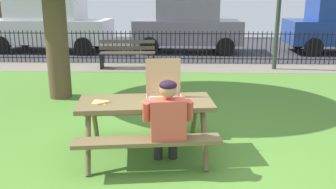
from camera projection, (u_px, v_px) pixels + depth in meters
The scene contains 11 objects.
ground at pixel (182, 127), 6.18m from camera, with size 28.00×11.30×0.02m, color #518631.
cobblestone_walkway at pixel (182, 68), 10.94m from camera, with size 28.00×1.40×0.01m, color gray.
street_asphalt at pixel (182, 47), 14.90m from camera, with size 28.00×6.82×0.01m, color #38383D.
picnic_table_foreground at pixel (146, 113), 5.01m from camera, with size 1.97×1.69×0.79m.
pizza_box_open at pixel (164, 93), 4.98m from camera, with size 0.53×0.55×0.53m.
pizza_slice_on_table at pixel (100, 102), 4.90m from camera, with size 0.28×0.28×0.02m.
adult_at_table at pixel (168, 121), 4.53m from camera, with size 0.63×0.62×1.19m.
iron_fence_streetside at pixel (182, 47), 11.47m from camera, with size 19.66×0.03×1.01m.
park_bench_center at pixel (128, 54), 10.75m from camera, with size 1.62×0.54×0.85m.
parked_car_left at pixel (50, 24), 13.67m from camera, with size 4.49×2.11×1.94m.
parked_car_center at pixel (188, 24), 13.50m from camera, with size 3.95×1.92×1.98m.
Camera 1 is at (-0.04, -4.16, 2.20)m, focal length 39.47 mm.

